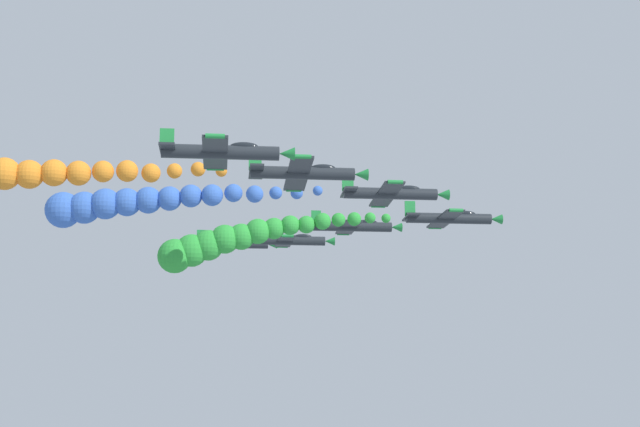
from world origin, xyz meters
The scene contains 10 objects.
airplane_lead centered at (0.70, 13.66, 84.69)m, with size 9.57×10.35×2.33m.
smoke_trail_lead centered at (0.70, -9.63, 81.83)m, with size 3.53×23.81×6.59m.
airplane_left_inner centered at (-8.20, 4.72, 85.13)m, with size 9.56×10.35×2.32m.
airplane_right_inner centered at (8.60, 6.02, 85.58)m, with size 9.57×10.35×2.34m.
smoke_trail_right_inner centered at (7.19, -19.12, 84.37)m, with size 4.68×26.02×4.18m.
airplane_left_outer centered at (-16.94, -1.89, 84.72)m, with size 9.56×10.35×2.32m.
airplane_right_outer centered at (16.35, -3.11, 85.63)m, with size 9.55×10.35×2.50m.
smoke_trail_right_outer centered at (16.88, -23.20, 85.02)m, with size 2.95×19.64×2.90m.
airplane_trailing centered at (-24.54, -8.46, 85.30)m, with size 9.57×10.35×2.34m.
airplane_high_slot centered at (24.55, -10.16, 85.27)m, with size 9.57×10.35×2.33m.
Camera 1 is at (93.80, -10.17, 68.08)m, focal length 51.88 mm.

